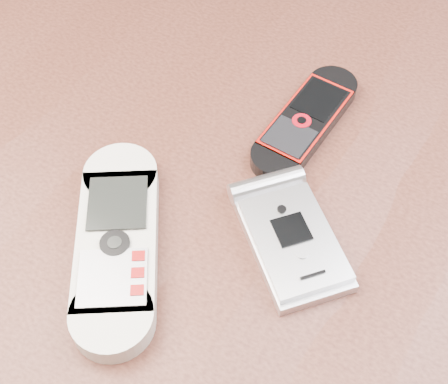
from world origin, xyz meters
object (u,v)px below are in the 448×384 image
Objects in this scene: nokia_white at (117,242)px; motorola_razr at (292,239)px; nokia_black_red at (306,120)px; table at (219,268)px.

nokia_white is 1.53× the size of motorola_razr.
motorola_razr is (0.10, 0.06, -0.00)m from nokia_white.
nokia_white is 0.18m from nokia_black_red.
nokia_black_red is (0.06, 0.17, -0.00)m from nokia_white.
table is at bearing -101.14° from nokia_black_red.
motorola_razr is at bearing -1.13° from nokia_white.
nokia_white is (-0.04, -0.07, 0.11)m from table.
nokia_black_red is at bearing 74.96° from table.
nokia_white is at bearing -117.67° from table.
nokia_white reaches higher than nokia_black_red.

